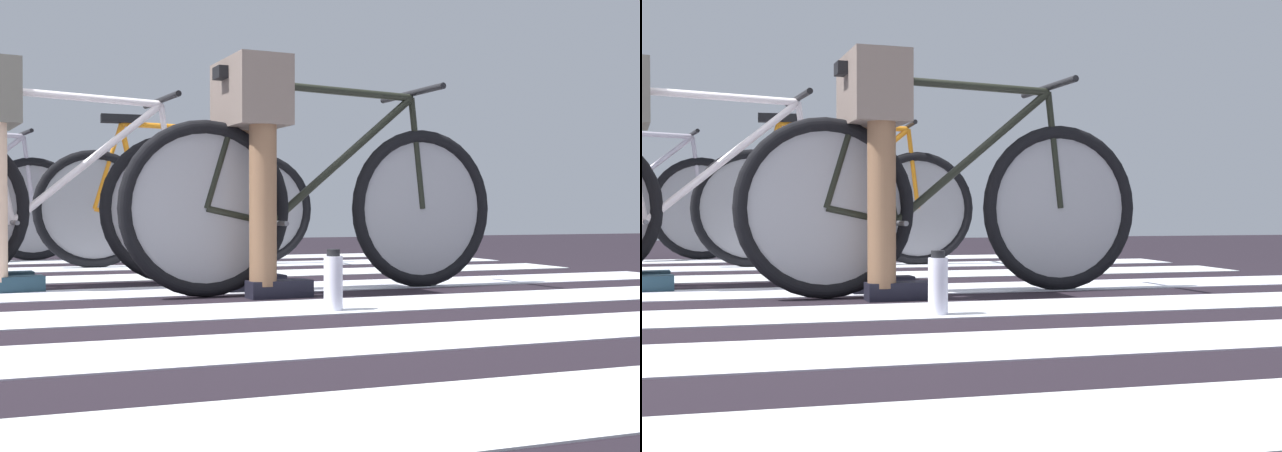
{
  "view_description": "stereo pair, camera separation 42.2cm",
  "coord_description": "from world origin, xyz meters",
  "views": [
    {
      "loc": [
        -0.6,
        -2.79,
        0.37
      ],
      "look_at": [
        0.83,
        1.05,
        0.29
      ],
      "focal_mm": 46.03,
      "sensor_mm": 36.0,
      "label": 1
    },
    {
      "loc": [
        -0.18,
        -2.79,
        0.37
      ],
      "look_at": [
        0.83,
        1.05,
        0.29
      ],
      "focal_mm": 46.03,
      "sensor_mm": 36.0,
      "label": 2
    }
  ],
  "objects": [
    {
      "name": "ground",
      "position": [
        0.0,
        0.0,
        0.01
      ],
      "size": [
        18.0,
        14.0,
        0.02
      ],
      "color": "black"
    },
    {
      "name": "crosswalk_markings",
      "position": [
        -0.02,
        -0.02,
        0.02
      ],
      "size": [
        5.45,
        6.49,
        0.0
      ],
      "color": "silver",
      "rests_on": "ground"
    },
    {
      "name": "bicycle_1_of_4",
      "position": [
        0.63,
        0.5,
        0.41
      ],
      "size": [
        1.74,
        0.52,
        0.93
      ],
      "rotation": [
        0.0,
        0.0,
        0.08
      ],
      "color": "black",
      "rests_on": "ground"
    },
    {
      "name": "cyclist_1_of_4",
      "position": [
        0.32,
        0.47,
        0.65
      ],
      "size": [
        0.34,
        0.43,
        0.97
      ],
      "rotation": [
        0.0,
        0.0,
        0.08
      ],
      "color": "brown",
      "rests_on": "ground"
    },
    {
      "name": "bicycle_2_of_4",
      "position": [
        -0.39,
        1.09,
        0.41
      ],
      "size": [
        1.73,
        0.52,
        0.93
      ],
      "rotation": [
        0.0,
        0.0,
        0.14
      ],
      "color": "black",
      "rests_on": "ground"
    },
    {
      "name": "bicycle_3_of_4",
      "position": [
        0.36,
        2.31,
        0.41
      ],
      "size": [
        1.74,
        0.52,
        0.93
      ],
      "rotation": [
        0.0,
        0.0,
        -0.03
      ],
      "color": "black",
      "rests_on": "ground"
    },
    {
      "name": "water_bottle",
      "position": [
        0.44,
        -0.15,
        0.12
      ],
      "size": [
        0.07,
        0.07,
        0.22
      ],
      "color": "white",
      "rests_on": "ground"
    }
  ]
}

